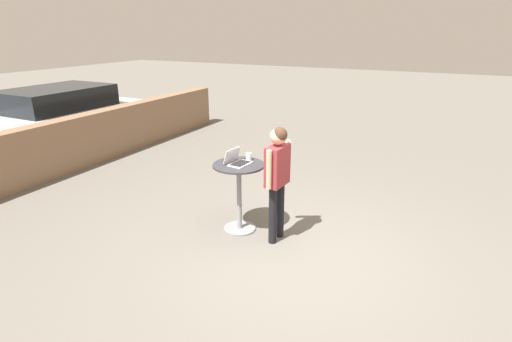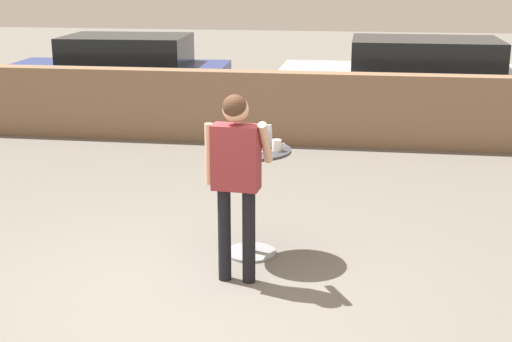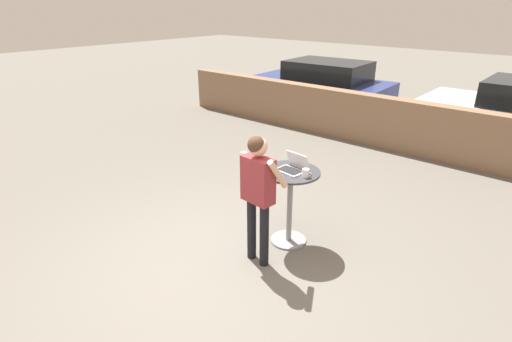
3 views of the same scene
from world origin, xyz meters
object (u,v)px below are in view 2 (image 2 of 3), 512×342
(parked_car_near_street, at_px, (120,74))
(parked_car_further_down, at_px, (414,79))
(cafe_table, at_px, (251,185))
(coffee_mug, at_px, (277,145))
(standing_person, at_px, (236,166))
(laptop, at_px, (252,143))

(parked_car_near_street, xyz_separation_m, parked_car_further_down, (5.19, 0.04, 0.01))
(cafe_table, height_order, coffee_mug, coffee_mug)
(parked_car_near_street, height_order, parked_car_further_down, parked_car_further_down)
(coffee_mug, height_order, standing_person, standing_person)
(standing_person, xyz_separation_m, parked_car_further_down, (1.86, 6.83, -0.28))
(laptop, relative_size, parked_car_further_down, 0.08)
(parked_car_near_street, bearing_deg, cafe_table, -61.51)
(cafe_table, xyz_separation_m, parked_car_further_down, (1.83, 6.23, 0.07))
(standing_person, distance_m, parked_car_near_street, 7.56)
(cafe_table, xyz_separation_m, parked_car_near_street, (-3.36, 6.18, 0.05))
(coffee_mug, relative_size, parked_car_near_street, 0.03)
(coffee_mug, bearing_deg, laptop, 166.59)
(coffee_mug, bearing_deg, parked_car_near_street, 120.04)
(standing_person, xyz_separation_m, parked_car_near_street, (-3.33, 6.78, -0.29))
(standing_person, height_order, parked_car_further_down, standing_person)
(cafe_table, relative_size, parked_car_further_down, 0.23)
(parked_car_near_street, bearing_deg, coffee_mug, -59.96)
(standing_person, bearing_deg, parked_car_near_street, 116.13)
(cafe_table, distance_m, parked_car_further_down, 6.49)
(cafe_table, bearing_deg, parked_car_further_down, 73.60)
(coffee_mug, xyz_separation_m, parked_car_further_down, (1.59, 6.26, -0.33))
(laptop, bearing_deg, parked_car_near_street, 118.62)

